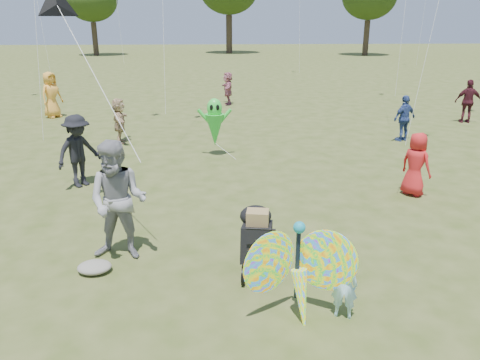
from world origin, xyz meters
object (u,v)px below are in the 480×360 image
crowd_a (416,164)px  alien_kite (215,124)px  crowd_h (468,101)px  crowd_g (51,95)px  crowd_j (228,88)px  crowd_c (404,118)px  child_girl (344,285)px  crowd_b (78,151)px  butterfly_kite (299,273)px  crowd_d (119,121)px  jogging_stroller (257,236)px  adult_man (118,201)px

crowd_a → alien_kite: size_ratio=0.85×
crowd_h → alien_kite: bearing=34.0°
crowd_g → crowd_j: crowd_g is taller
crowd_c → alien_kite: (-6.38, -1.48, 0.20)m
crowd_h → crowd_c: bearing=47.8°
child_girl → alien_kite: bearing=-62.4°
crowd_b → butterfly_kite: bearing=-100.9°
crowd_d → butterfly_kite: 10.88m
child_girl → crowd_j: size_ratio=0.62×
child_girl → crowd_a: bearing=-106.1°
crowd_b → crowd_g: 9.58m
child_girl → butterfly_kite: (-0.62, 0.02, 0.20)m
crowd_g → jogging_stroller: bearing=-116.3°
crowd_g → alien_kite: bearing=-98.8°
crowd_c → crowd_b: bearing=-2.6°
crowd_h → crowd_d: bearing=21.4°
crowd_d → jogging_stroller: 9.51m
crowd_a → butterfly_kite: 5.82m
crowd_a → butterfly_kite: size_ratio=0.85×
crowd_c → crowd_j: crowd_j is taller
crowd_a → crowd_g: size_ratio=0.78×
crowd_b → crowd_j: bearing=22.7°
adult_man → jogging_stroller: (2.25, -0.62, -0.42)m
alien_kite → crowd_c: bearing=13.1°
crowd_j → jogging_stroller: bearing=-3.8°
crowd_a → crowd_j: (-3.79, 12.88, 0.04)m
crowd_b → crowd_c: (9.71, 3.98, -0.12)m
crowd_b → butterfly_kite: 7.17m
child_girl → crowd_a: crowd_a is taller
crowd_b → crowd_h: (13.43, 6.76, -0.03)m
adult_man → crowd_b: bearing=122.8°
adult_man → alien_kite: (1.69, 6.29, -0.06)m
jogging_stroller → crowd_h: bearing=59.1°
child_girl → jogging_stroller: bearing=-34.8°
child_girl → crowd_b: bearing=-32.7°
adult_man → crowd_d: size_ratio=1.38×
crowd_g → child_girl: bearing=-115.3°
jogging_stroller → crowd_g: bearing=128.2°
crowd_a → crowd_c: (1.82, 5.11, 0.03)m
child_girl → butterfly_kite: bearing=14.9°
crowd_h → crowd_a: bearing=66.0°
crowd_c → crowd_j: 9.59m
alien_kite → crowd_d: bearing=149.2°
crowd_j → alien_kite: (-0.78, -9.26, 0.19)m
crowd_g → alien_kite: 9.33m
child_girl → alien_kite: size_ratio=0.56×
jogging_stroller → alien_kite: alien_kite is taller
alien_kite → crowd_j: bearing=85.2°
crowd_j → crowd_g: bearing=-72.7°
crowd_h → crowd_j: crowd_h is taller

